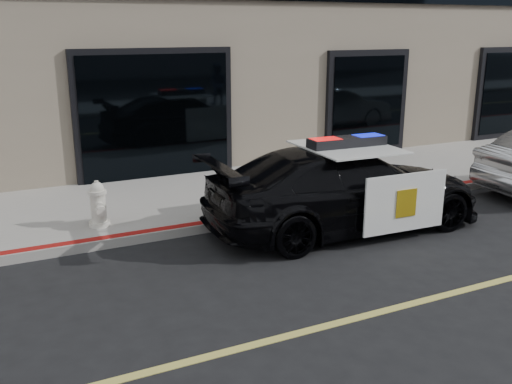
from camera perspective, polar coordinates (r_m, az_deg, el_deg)
name	(u,v)px	position (r m, az deg, el deg)	size (l,w,h in m)	color
ground	(403,306)	(7.32, 14.51, -11.00)	(120.00, 120.00, 0.00)	black
sidewalk_n	(231,193)	(11.48, -2.47, -0.07)	(60.00, 3.50, 0.15)	gray
police_car	(345,188)	(9.60, 8.91, 0.40)	(2.41, 4.95, 1.57)	black
fire_hydrant	(98,205)	(9.58, -15.49, -1.27)	(0.34, 0.48, 0.76)	silver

